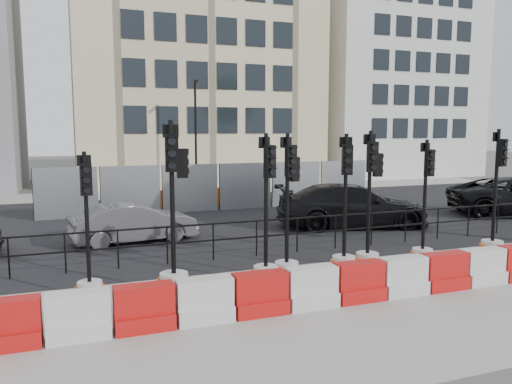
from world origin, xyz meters
name	(u,v)px	position (x,y,z in m)	size (l,w,h in m)	color
ground	(317,264)	(0.00, 0.00, 0.00)	(120.00, 120.00, 0.00)	#51514C
sidewalk_near	(386,301)	(0.00, -3.00, 0.01)	(40.00, 6.00, 0.02)	gray
road	(233,218)	(0.00, 7.00, 0.01)	(40.00, 14.00, 0.03)	black
sidewalk_far	(183,192)	(0.00, 16.00, 0.01)	(40.00, 4.00, 0.02)	gray
building_cream	(192,44)	(2.00, 21.99, 9.00)	(15.00, 10.06, 18.00)	beige
building_white	(384,69)	(17.00, 21.99, 8.00)	(12.00, 9.06, 16.00)	silver
kerb_railing	(297,229)	(0.00, 1.20, 0.69)	(18.00, 0.04, 1.00)	black
heras_fencing	(213,193)	(-0.01, 9.80, 0.68)	(14.33, 1.72, 2.00)	gray
lamp_post_far	(196,133)	(0.50, 14.98, 3.22)	(0.12, 0.56, 6.00)	black
barrier_row	(381,281)	(0.00, -2.80, 0.37)	(14.65, 0.50, 0.80)	red
traffic_signal_a	(89,269)	(-5.53, -0.80, 0.61)	(0.59, 0.59, 2.98)	silver
traffic_signal_b	(174,253)	(-3.86, -1.05, 0.86)	(0.71, 0.71, 3.59)	silver
traffic_signal_c	(266,254)	(-1.83, -1.11, 0.69)	(0.65, 0.65, 3.33)	silver
traffic_signal_d	(288,245)	(-1.25, -0.95, 0.79)	(0.65, 0.65, 3.32)	silver
traffic_signal_e	(344,245)	(0.23, -0.94, 0.68)	(0.65, 0.65, 3.31)	silver
traffic_signal_f	(369,237)	(0.93, -0.89, 0.80)	(0.67, 0.67, 3.38)	silver
traffic_signal_g	(423,238)	(2.55, -0.91, 0.65)	(0.62, 0.62, 3.16)	silver
traffic_signal_h	(494,230)	(4.84, -0.93, 0.71)	(0.67, 0.67, 3.42)	silver
car_b	(134,223)	(-4.07, 4.10, 0.61)	(3.88, 1.82, 1.23)	#535258
car_c	(352,206)	(3.37, 3.89, 0.76)	(5.62, 3.32, 1.53)	black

